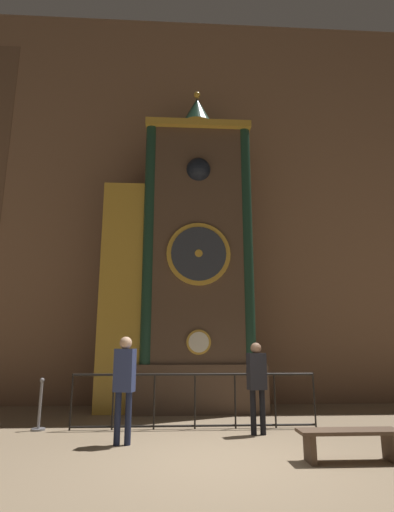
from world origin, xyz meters
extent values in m
plane|color=#847056|center=(0.00, 0.00, 0.00)|extent=(28.00, 28.00, 0.00)
cube|color=#846047|center=(0.00, 6.01, 6.52)|extent=(24.00, 0.30, 13.05)
cube|color=brown|center=(-0.11, 4.76, 0.59)|extent=(3.49, 1.61, 1.19)
cube|color=brown|center=(-0.11, 4.76, 4.58)|extent=(2.80, 1.40, 6.78)
cube|color=gold|center=(-0.11, 4.66, 7.87)|extent=(3.02, 1.54, 0.20)
cylinder|color=gold|center=(-0.11, 4.03, 1.74)|extent=(0.62, 0.05, 0.62)
cylinder|color=silver|center=(-0.11, 4.00, 1.74)|extent=(0.51, 0.03, 0.51)
cylinder|color=gold|center=(-0.11, 4.03, 4.04)|extent=(1.70, 0.07, 1.70)
cylinder|color=#2D333D|center=(-0.11, 3.99, 4.04)|extent=(1.47, 0.04, 1.47)
cylinder|color=gold|center=(-0.11, 3.97, 4.04)|extent=(0.20, 0.03, 0.20)
cube|color=#30241B|center=(-0.11, 4.55, 6.48)|extent=(0.86, 0.42, 0.86)
sphere|color=black|center=(-0.11, 4.12, 6.48)|extent=(0.69, 0.69, 0.69)
cylinder|color=#193828|center=(-1.44, 4.15, 4.58)|extent=(0.31, 0.31, 6.78)
cylinder|color=#193828|center=(1.23, 4.15, 4.58)|extent=(0.31, 0.31, 6.78)
cylinder|color=gold|center=(-0.11, 4.76, 8.12)|extent=(1.00, 1.00, 0.30)
cone|color=#1C3D2C|center=(-0.11, 4.76, 8.74)|extent=(0.95, 0.95, 0.95)
sphere|color=gold|center=(-0.11, 4.76, 9.33)|extent=(0.20, 0.20, 0.20)
cube|color=#4C3828|center=(-2.12, 4.81, 3.03)|extent=(1.13, 1.19, 6.07)
cube|color=gold|center=(-2.12, 4.20, 3.03)|extent=(1.18, 0.06, 6.07)
cylinder|color=black|center=(-2.78, 2.35, 0.54)|extent=(0.04, 0.04, 1.08)
cylinder|color=black|center=(-1.95, 2.35, 0.54)|extent=(0.04, 0.04, 1.08)
cylinder|color=black|center=(-1.12, 2.35, 0.54)|extent=(0.04, 0.04, 1.08)
cylinder|color=black|center=(-0.29, 2.35, 0.54)|extent=(0.04, 0.04, 1.08)
cylinder|color=black|center=(0.54, 2.35, 0.54)|extent=(0.04, 0.04, 1.08)
cylinder|color=black|center=(1.38, 2.35, 0.54)|extent=(0.04, 0.04, 1.08)
cylinder|color=black|center=(2.21, 2.35, 0.54)|extent=(0.04, 0.04, 1.08)
cylinder|color=black|center=(-0.29, 2.35, 1.06)|extent=(4.99, 0.05, 0.05)
cylinder|color=black|center=(-0.29, 2.35, 0.06)|extent=(4.99, 0.04, 0.04)
cylinder|color=#1B213A|center=(-1.68, 1.05, 0.43)|extent=(0.11, 0.11, 0.86)
cylinder|color=#1B213A|center=(-1.50, 1.05, 0.43)|extent=(0.11, 0.11, 0.86)
cube|color=navy|center=(-1.59, 1.05, 1.22)|extent=(0.38, 0.30, 0.73)
sphere|color=tan|center=(-1.59, 1.05, 1.68)|extent=(0.22, 0.22, 0.22)
cylinder|color=black|center=(0.79, 1.72, 0.41)|extent=(0.11, 0.11, 0.81)
cylinder|color=black|center=(0.97, 1.72, 0.41)|extent=(0.11, 0.11, 0.81)
cube|color=black|center=(0.88, 1.72, 1.15)|extent=(0.38, 0.28, 0.69)
sphere|color=#8C664C|center=(0.88, 1.72, 1.59)|extent=(0.21, 0.21, 0.21)
cylinder|color=gray|center=(-3.41, 2.40, 0.02)|extent=(0.28, 0.28, 0.04)
cylinder|color=gray|center=(-3.41, 2.40, 0.46)|extent=(0.06, 0.06, 0.92)
sphere|color=gray|center=(-3.41, 2.40, 0.96)|extent=(0.09, 0.09, 0.09)
cube|color=brown|center=(1.82, -0.18, 0.41)|extent=(1.48, 0.40, 0.05)
cube|color=brown|center=(1.23, -0.18, 0.20)|extent=(0.08, 0.36, 0.39)
cube|color=brown|center=(2.42, -0.18, 0.20)|extent=(0.08, 0.36, 0.39)
camera|label=1|loc=(-0.74, -6.27, 1.60)|focal=28.00mm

